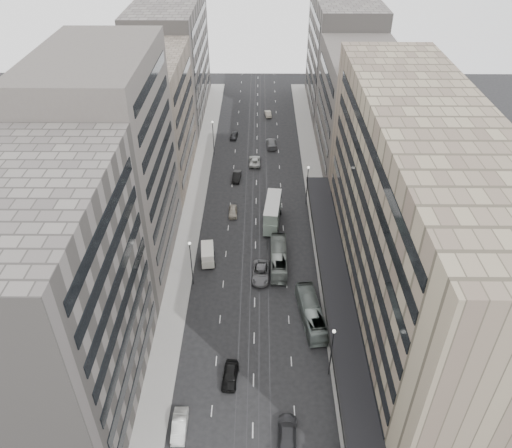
{
  "coord_description": "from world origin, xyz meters",
  "views": [
    {
      "loc": [
        0.65,
        -46.09,
        53.55
      ],
      "look_at": [
        0.12,
        18.89,
        6.73
      ],
      "focal_mm": 35.0,
      "sensor_mm": 36.0,
      "label": 1
    }
  ],
  "objects_px": {
    "bus_far": "(279,258)",
    "sedan_0": "(230,375)",
    "sedan_2": "(261,273)",
    "double_decker": "(272,212)",
    "sedan_1": "(180,426)",
    "bus_near": "(311,313)",
    "panel_van": "(208,254)",
    "pedestrian": "(341,378)"
  },
  "relations": [
    {
      "from": "sedan_1",
      "to": "pedestrian",
      "type": "height_order",
      "value": "pedestrian"
    },
    {
      "from": "bus_near",
      "to": "sedan_2",
      "type": "bearing_deg",
      "value": -59.98
    },
    {
      "from": "bus_near",
      "to": "double_decker",
      "type": "distance_m",
      "value": 24.37
    },
    {
      "from": "bus_far",
      "to": "sedan_1",
      "type": "relative_size",
      "value": 2.31
    },
    {
      "from": "bus_near",
      "to": "sedan_2",
      "type": "xyz_separation_m",
      "value": [
        -7.2,
        9.33,
        -0.69
      ]
    },
    {
      "from": "bus_far",
      "to": "double_decker",
      "type": "relative_size",
      "value": 1.17
    },
    {
      "from": "panel_van",
      "to": "sedan_2",
      "type": "bearing_deg",
      "value": -29.03
    },
    {
      "from": "double_decker",
      "to": "pedestrian",
      "type": "bearing_deg",
      "value": -70.59
    },
    {
      "from": "bus_far",
      "to": "pedestrian",
      "type": "height_order",
      "value": "bus_far"
    },
    {
      "from": "bus_far",
      "to": "sedan_0",
      "type": "relative_size",
      "value": 2.31
    },
    {
      "from": "bus_far",
      "to": "sedan_2",
      "type": "height_order",
      "value": "bus_far"
    },
    {
      "from": "panel_van",
      "to": "sedan_2",
      "type": "relative_size",
      "value": 0.79
    },
    {
      "from": "pedestrian",
      "to": "double_decker",
      "type": "bearing_deg",
      "value": -96.76
    },
    {
      "from": "double_decker",
      "to": "sedan_2",
      "type": "distance_m",
      "value": 14.73
    },
    {
      "from": "sedan_1",
      "to": "pedestrian",
      "type": "xyz_separation_m",
      "value": [
        19.58,
        6.63,
        0.3
      ]
    },
    {
      "from": "bus_near",
      "to": "sedan_1",
      "type": "xyz_separation_m",
      "value": [
        -16.62,
        -17.41,
        -0.74
      ]
    },
    {
      "from": "bus_near",
      "to": "panel_van",
      "type": "distance_m",
      "value": 20.6
    },
    {
      "from": "bus_near",
      "to": "sedan_0",
      "type": "relative_size",
      "value": 2.33
    },
    {
      "from": "bus_near",
      "to": "sedan_2",
      "type": "distance_m",
      "value": 11.81
    },
    {
      "from": "sedan_1",
      "to": "sedan_2",
      "type": "relative_size",
      "value": 0.79
    },
    {
      "from": "bus_far",
      "to": "sedan_1",
      "type": "bearing_deg",
      "value": 68.27
    },
    {
      "from": "bus_near",
      "to": "double_decker",
      "type": "bearing_deg",
      "value": -85.53
    },
    {
      "from": "double_decker",
      "to": "pedestrian",
      "type": "relative_size",
      "value": 5.02
    },
    {
      "from": "double_decker",
      "to": "sedan_2",
      "type": "relative_size",
      "value": 1.55
    },
    {
      "from": "sedan_0",
      "to": "sedan_1",
      "type": "height_order",
      "value": "sedan_0"
    },
    {
      "from": "double_decker",
      "to": "sedan_1",
      "type": "relative_size",
      "value": 1.97
    },
    {
      "from": "bus_near",
      "to": "double_decker",
      "type": "height_order",
      "value": "double_decker"
    },
    {
      "from": "bus_near",
      "to": "panel_van",
      "type": "bearing_deg",
      "value": -46.85
    },
    {
      "from": "panel_van",
      "to": "sedan_1",
      "type": "xyz_separation_m",
      "value": [
        -0.67,
        -30.43,
        -0.8
      ]
    },
    {
      "from": "sedan_0",
      "to": "bus_near",
      "type": "bearing_deg",
      "value": 47.2
    },
    {
      "from": "panel_van",
      "to": "sedan_1",
      "type": "bearing_deg",
      "value": -97.42
    },
    {
      "from": "bus_near",
      "to": "bus_far",
      "type": "relative_size",
      "value": 1.01
    },
    {
      "from": "bus_near",
      "to": "double_decker",
      "type": "relative_size",
      "value": 1.18
    },
    {
      "from": "panel_van",
      "to": "sedan_0",
      "type": "distance_m",
      "value": 23.87
    },
    {
      "from": "bus_far",
      "to": "sedan_2",
      "type": "relative_size",
      "value": 1.82
    },
    {
      "from": "double_decker",
      "to": "panel_van",
      "type": "height_order",
      "value": "double_decker"
    },
    {
      "from": "bus_near",
      "to": "double_decker",
      "type": "xyz_separation_m",
      "value": [
        -5.1,
        23.8,
        1.14
      ]
    },
    {
      "from": "double_decker",
      "to": "sedan_0",
      "type": "xyz_separation_m",
      "value": [
        -6.01,
        -34.13,
        -1.86
      ]
    },
    {
      "from": "sedan_1",
      "to": "sedan_2",
      "type": "bearing_deg",
      "value": 69.66
    },
    {
      "from": "bus_near",
      "to": "sedan_0",
      "type": "distance_m",
      "value": 15.19
    },
    {
      "from": "pedestrian",
      "to": "panel_van",
      "type": "bearing_deg",
      "value": -71.42
    },
    {
      "from": "sedan_2",
      "to": "double_decker",
      "type": "bearing_deg",
      "value": 85.03
    }
  ]
}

